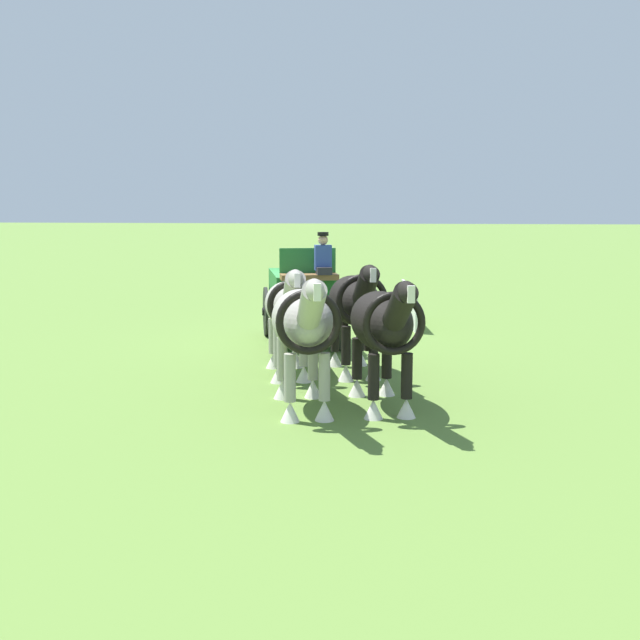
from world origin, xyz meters
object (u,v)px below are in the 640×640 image
(show_wagon, at_px, (302,295))
(draft_horse_rear_near, at_px, (355,304))
(draft_horse_lead_near, at_px, (383,325))
(draft_horse_lead_off, at_px, (303,324))
(draft_horse_rear_off, at_px, (288,308))

(show_wagon, relative_size, draft_horse_rear_near, 1.91)
(draft_horse_lead_near, xyz_separation_m, draft_horse_lead_off, (0.31, -1.26, 0.04))
(draft_horse_rear_near, height_order, draft_horse_lead_near, draft_horse_rear_near)
(draft_horse_rear_off, relative_size, draft_horse_lead_near, 0.94)
(draft_horse_rear_near, bearing_deg, draft_horse_rear_off, -75.34)
(draft_horse_rear_near, relative_size, draft_horse_lead_off, 0.96)
(draft_horse_lead_near, bearing_deg, show_wagon, -159.98)
(show_wagon, xyz_separation_m, draft_horse_rear_off, (3.59, 0.22, 0.17))
(draft_horse_lead_off, bearing_deg, draft_horse_rear_off, -165.99)
(show_wagon, height_order, draft_horse_rear_off, show_wagon)
(draft_horse_lead_off, bearing_deg, draft_horse_lead_near, 103.90)
(draft_horse_lead_near, bearing_deg, draft_horse_lead_off, -76.10)
(draft_horse_rear_near, height_order, draft_horse_lead_off, draft_horse_lead_off)
(draft_horse_rear_off, relative_size, draft_horse_lead_off, 0.95)
(draft_horse_rear_near, relative_size, draft_horse_lead_near, 0.96)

